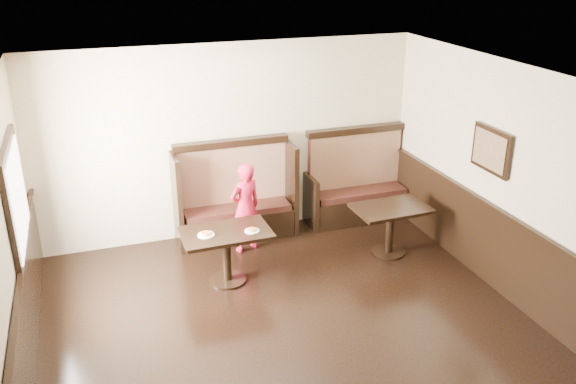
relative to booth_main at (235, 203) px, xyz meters
name	(u,v)px	position (x,y,z in m)	size (l,w,h in m)	color
ground	(318,372)	(0.00, -3.30, -0.53)	(7.00, 7.00, 0.00)	black
room_shell	(281,307)	(-0.30, -3.01, 0.14)	(7.00, 7.00, 7.00)	beige
booth_main	(235,203)	(0.00, 0.00, 0.00)	(1.75, 0.72, 1.45)	black
booth_neighbor	(357,189)	(1.95, 0.00, -0.05)	(1.65, 0.72, 1.45)	black
table_main	(226,243)	(-0.43, -1.24, 0.02)	(1.12, 0.71, 0.71)	black
table_neighbor	(390,219)	(1.88, -1.23, 0.00)	(1.03, 0.70, 0.70)	black
child	(245,208)	(0.03, -0.48, 0.12)	(0.47, 0.31, 1.29)	red
pizza_plate_left	(206,234)	(-0.68, -1.27, 0.20)	(0.22, 0.22, 0.04)	white
pizza_plate_right	(252,230)	(-0.12, -1.34, 0.19)	(0.19, 0.19, 0.03)	white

